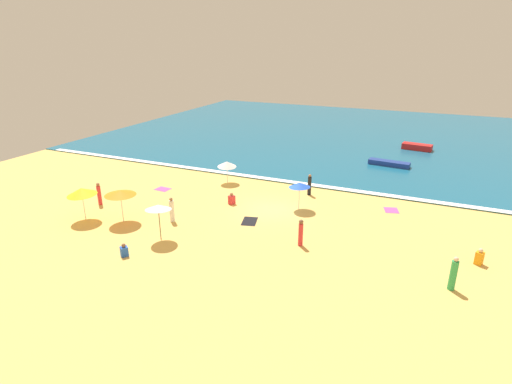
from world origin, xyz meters
TOP-DOWN VIEW (x-y plane):
  - ground_plane at (0.00, 0.00)m, footprint 60.00×60.00m
  - ocean_water at (0.00, 28.00)m, footprint 60.00×44.00m
  - wave_breaker_foam at (0.00, 6.30)m, footprint 57.00×0.70m
  - beach_umbrella_0 at (-5.63, 4.08)m, footprint 2.31×2.32m
  - beach_umbrella_1 at (-11.00, -6.84)m, footprint 2.82×2.82m
  - beach_umbrella_2 at (1.93, 1.00)m, footprint 2.04×2.03m
  - beach_umbrella_3 at (-8.39, -6.02)m, footprint 2.95×2.95m
  - beach_umbrella_4 at (-4.41, -7.19)m, footprint 2.11×2.12m
  - beachgoer_0 at (-12.10, -4.29)m, footprint 0.33×0.33m
  - beachgoer_1 at (-5.05, -9.79)m, footprint 0.55×0.55m
  - beachgoer_2 at (1.77, 4.12)m, footprint 0.29×0.29m
  - beachgoer_3 at (3.82, -4.44)m, footprint 0.36×0.36m
  - beachgoer_4 at (13.58, -2.55)m, footprint 0.50×0.50m
  - beachgoer_5 at (-5.31, -4.64)m, footprint 0.40×0.40m
  - beachgoer_6 at (-3.03, -0.15)m, footprint 0.52×0.52m
  - beachgoer_7 at (12.17, -5.86)m, footprint 0.41×0.41m
  - beach_towel_0 at (8.24, 3.47)m, footprint 1.24×1.34m
  - beach_towel_1 at (-9.82, 0.43)m, footprint 1.26×1.04m
  - beach_towel_2 at (-0.46, -2.51)m, footprint 1.32×1.70m
  - small_boat_0 at (8.75, 22.70)m, footprint 3.30×1.67m
  - small_boat_1 at (6.66, 14.89)m, footprint 4.00×1.44m

SIDE VIEW (x-z plane):
  - ground_plane at x=0.00m, z-range 0.00..0.00m
  - beach_towel_0 at x=8.24m, z-range 0.00..0.01m
  - beach_towel_1 at x=-9.82m, z-range 0.00..0.01m
  - beach_towel_2 at x=-0.46m, z-range 0.00..0.01m
  - ocean_water at x=0.00m, z-range 0.00..0.10m
  - wave_breaker_foam at x=0.00m, z-range 0.10..0.11m
  - beachgoer_1 at x=-5.05m, z-range -0.06..0.73m
  - small_boat_1 at x=6.66m, z-range 0.10..0.57m
  - beachgoer_6 at x=-3.03m, z-range -0.06..0.85m
  - small_boat_0 at x=8.75m, z-range 0.10..0.74m
  - beachgoer_4 at x=13.58m, z-range -0.06..0.92m
  - beachgoer_5 at x=-5.31m, z-range -0.05..1.70m
  - beachgoer_2 at x=1.77m, z-range -0.04..1.69m
  - beachgoer_0 at x=-12.10m, z-range -0.02..1.72m
  - beachgoer_3 at x=3.82m, z-range 0.00..1.71m
  - beachgoer_7 at x=12.17m, z-range -0.05..1.78m
  - beach_umbrella_0 at x=-5.63m, z-range 0.70..2.69m
  - beach_umbrella_2 at x=1.93m, z-range 0.82..2.91m
  - beach_umbrella_1 at x=-11.00m, z-range 0.89..3.25m
  - beach_umbrella_3 at x=-8.39m, z-range 0.96..3.25m
  - beach_umbrella_4 at x=-4.41m, z-range 0.96..3.37m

